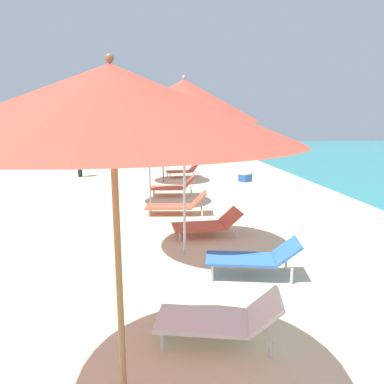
% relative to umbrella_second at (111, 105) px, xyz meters
% --- Properties ---
extents(umbrella_second, '(2.59, 2.59, 2.81)m').
position_rel_umbrella_second_xyz_m(umbrella_second, '(0.00, 0.00, 0.00)').
color(umbrella_second, olive).
rests_on(umbrella_second, ground).
extents(lounger_second_shoreside, '(1.43, 0.82, 0.56)m').
position_rel_umbrella_second_xyz_m(lounger_second_shoreside, '(0.96, 0.96, -2.21)').
color(lounger_second_shoreside, white).
rests_on(lounger_second_shoreside, ground).
extents(umbrella_third, '(2.53, 2.53, 3.10)m').
position_rel_umbrella_second_xyz_m(umbrella_third, '(0.78, 3.52, 0.20)').
color(umbrella_third, silver).
rests_on(umbrella_third, ground).
extents(lounger_third_shoreside, '(1.46, 0.76, 0.54)m').
position_rel_umbrella_second_xyz_m(lounger_third_shoreside, '(1.35, 4.56, -2.23)').
color(lounger_third_shoreside, '#D8593F').
rests_on(lounger_third_shoreside, ground).
extents(lounger_third_inland, '(1.49, 0.80, 0.60)m').
position_rel_umbrella_second_xyz_m(lounger_third_inland, '(1.76, 2.51, -2.17)').
color(lounger_third_inland, blue).
rests_on(lounger_third_inland, ground).
extents(umbrella_fourth, '(2.01, 2.01, 2.83)m').
position_rel_umbrella_second_xyz_m(umbrella_fourth, '(0.12, 7.40, 0.05)').
color(umbrella_fourth, silver).
rests_on(umbrella_fourth, ground).
extents(lounger_fourth_shoreside, '(1.42, 0.76, 0.64)m').
position_rel_umbrella_second_xyz_m(lounger_fourth_shoreside, '(0.85, 8.57, -2.18)').
color(lounger_fourth_shoreside, '#D8593F').
rests_on(lounger_fourth_shoreside, ground).
extents(lounger_fourth_inland, '(1.60, 0.70, 0.60)m').
position_rel_umbrella_second_xyz_m(lounger_fourth_inland, '(0.83, 6.30, -2.23)').
color(lounger_fourth_inland, '#D8593F').
rests_on(lounger_fourth_inland, ground).
extents(umbrella_farthest, '(2.27, 2.27, 2.71)m').
position_rel_umbrella_second_xyz_m(umbrella_farthest, '(0.57, 11.13, -0.10)').
color(umbrella_farthest, '#4C4C51').
rests_on(umbrella_farthest, ground).
extents(lounger_farthest_shoreside, '(1.43, 0.88, 0.63)m').
position_rel_umbrella_second_xyz_m(lounger_farthest_shoreside, '(1.44, 12.26, -2.19)').
color(lounger_farthest_shoreside, '#D8593F').
rests_on(lounger_farthest_shoreside, ground).
extents(person_walking_near, '(0.30, 0.40, 1.67)m').
position_rel_umbrella_second_xyz_m(person_walking_near, '(-2.91, 12.78, -1.47)').
color(person_walking_near, '#262628').
rests_on(person_walking_near, ground).
extents(cooler_box, '(0.58, 0.57, 0.34)m').
position_rel_umbrella_second_xyz_m(cooler_box, '(3.78, 10.95, -2.32)').
color(cooler_box, '#2659B2').
rests_on(cooler_box, ground).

